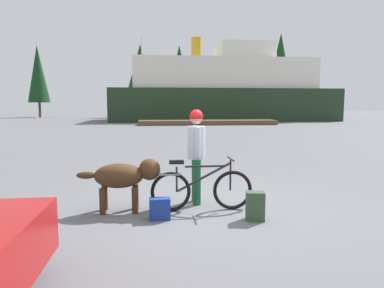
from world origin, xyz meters
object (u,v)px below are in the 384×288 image
object	(u,v)px
bicycle	(201,189)
ferry_boat	(223,92)
person_cyclist	(196,147)
handbag_pannier	(160,209)
dog	(125,176)
backpack	(255,206)
sailboat_moored	(143,115)

from	to	relation	value
bicycle	ferry_boat	world-z (taller)	ferry_boat
person_cyclist	handbag_pannier	world-z (taller)	person_cyclist
dog	ferry_boat	xyz separation A→B (m)	(8.23, 32.84, 2.59)
dog	person_cyclist	bearing A→B (deg)	16.63
dog	backpack	distance (m)	2.18
person_cyclist	backpack	bearing A→B (deg)	-52.99
ferry_boat	person_cyclist	bearing A→B (deg)	-102.14
backpack	ferry_boat	size ratio (longest dim) A/B	0.02
person_cyclist	dog	bearing A→B (deg)	-163.37
person_cyclist	ferry_boat	distance (m)	33.28
bicycle	dog	xyz separation A→B (m)	(-1.27, 0.09, 0.23)
dog	handbag_pannier	distance (m)	0.86
bicycle	dog	world-z (taller)	bicycle
backpack	sailboat_moored	world-z (taller)	sailboat_moored
dog	handbag_pannier	world-z (taller)	dog
dog	sailboat_moored	distance (m)	37.88
person_cyclist	handbag_pannier	bearing A→B (deg)	-128.45
bicycle	sailboat_moored	size ratio (longest dim) A/B	0.18
ferry_boat	sailboat_moored	world-z (taller)	sailboat_moored
bicycle	person_cyclist	world-z (taller)	person_cyclist
handbag_pannier	ferry_boat	world-z (taller)	ferry_boat
person_cyclist	handbag_pannier	distance (m)	1.38
person_cyclist	dog	xyz separation A→B (m)	(-1.24, -0.37, -0.42)
handbag_pannier	sailboat_moored	bearing A→B (deg)	92.06
bicycle	sailboat_moored	world-z (taller)	sailboat_moored
dog	handbag_pannier	bearing A→B (deg)	-40.22
person_cyclist	ferry_boat	world-z (taller)	ferry_boat
bicycle	dog	size ratio (longest dim) A/B	1.26
person_cyclist	backpack	xyz separation A→B (m)	(0.79, -1.05, -0.79)
person_cyclist	sailboat_moored	distance (m)	37.56
dog	sailboat_moored	world-z (taller)	sailboat_moored
backpack	ferry_boat	xyz separation A→B (m)	(6.20, 33.51, 2.97)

